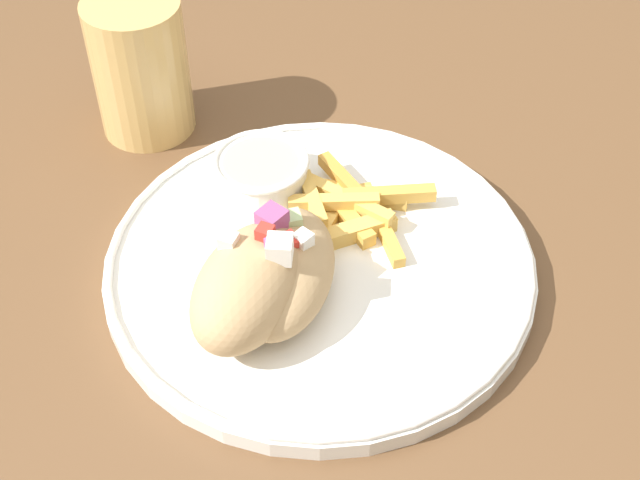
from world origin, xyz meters
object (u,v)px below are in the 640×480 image
object	(u,v)px
pita_sandwich_near	(282,270)
pita_sandwich_far	(249,286)
sauce_ramekin	(261,173)
water_glass	(141,73)
plate	(320,263)
fries_pile	(347,212)

from	to	relation	value
pita_sandwich_near	pita_sandwich_far	world-z (taller)	pita_sandwich_far
sauce_ramekin	water_glass	bearing A→B (deg)	79.31
pita_sandwich_far	sauce_ramekin	size ratio (longest dim) A/B	1.68
plate	fries_pile	xyz separation A→B (m)	(0.05, 0.01, 0.01)
fries_pile	sauce_ramekin	world-z (taller)	sauce_ramekin
fries_pile	plate	bearing A→B (deg)	-173.21
pita_sandwich_far	fries_pile	bearing A→B (deg)	-16.24
fries_pile	pita_sandwich_far	bearing A→B (deg)	177.38
plate	water_glass	distance (m)	0.23
pita_sandwich_near	pita_sandwich_far	xyz separation A→B (m)	(-0.03, 0.01, 0.01)
sauce_ramekin	water_glass	world-z (taller)	water_glass
plate	sauce_ramekin	bearing A→B (deg)	65.76
plate	pita_sandwich_far	distance (m)	0.08
fries_pile	water_glass	size ratio (longest dim) A/B	1.11
plate	pita_sandwich_far	bearing A→B (deg)	171.28
pita_sandwich_far	fries_pile	distance (m)	0.12
pita_sandwich_far	water_glass	size ratio (longest dim) A/B	1.05
plate	sauce_ramekin	size ratio (longest dim) A/B	4.21
pita_sandwich_far	plate	bearing A→B (deg)	-22.34
water_glass	pita_sandwich_far	bearing A→B (deg)	-121.95
pita_sandwich_near	fries_pile	world-z (taller)	pita_sandwich_near
fries_pile	sauce_ramekin	distance (m)	0.07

